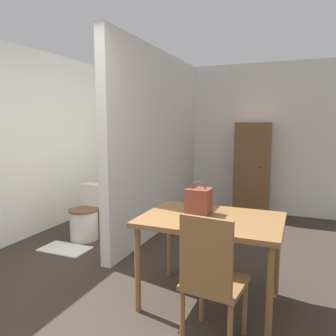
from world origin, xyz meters
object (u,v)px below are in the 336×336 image
Objects in this scene: dining_table at (211,227)px; wooden_chair at (211,277)px; handbag at (199,201)px; wooden_cabinet at (252,170)px; toilet at (87,217)px.

dining_table is 1.21× the size of wooden_chair.
handbag is 0.18× the size of wooden_cabinet.
wooden_chair is at bearing -65.26° from handbag.
wooden_chair reaches higher than toilet.
wooden_chair is 0.61× the size of wooden_cabinet.
dining_table is at bearing -25.82° from toilet.
wooden_cabinet is at bearing 45.94° from toilet.
wooden_cabinet is at bearing 91.52° from dining_table.
dining_table reaches higher than toilet.
dining_table is 2.19m from toilet.
wooden_chair is 0.76m from handbag.
wooden_chair is (0.15, -0.53, -0.17)m from dining_table.
wooden_chair is at bearing -35.19° from toilet.
wooden_chair is at bearing -86.25° from wooden_cabinet.
handbag is (-0.13, 0.07, 0.19)m from dining_table.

